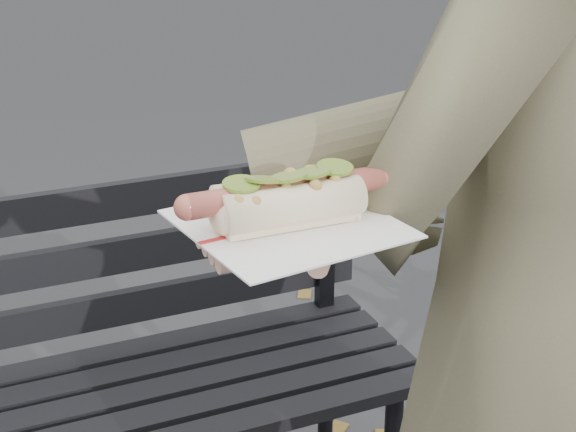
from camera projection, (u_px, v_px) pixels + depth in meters
name	position (u px, v px, depth m)	size (l,w,h in m)	color
park_bench	(51.00, 374.00, 1.83)	(1.50, 0.44, 0.88)	black
person	(526.00, 341.00, 1.18)	(0.67, 0.44, 1.84)	brown
held_hotdog	(425.00, 140.00, 0.96)	(0.62, 0.31, 0.20)	brown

